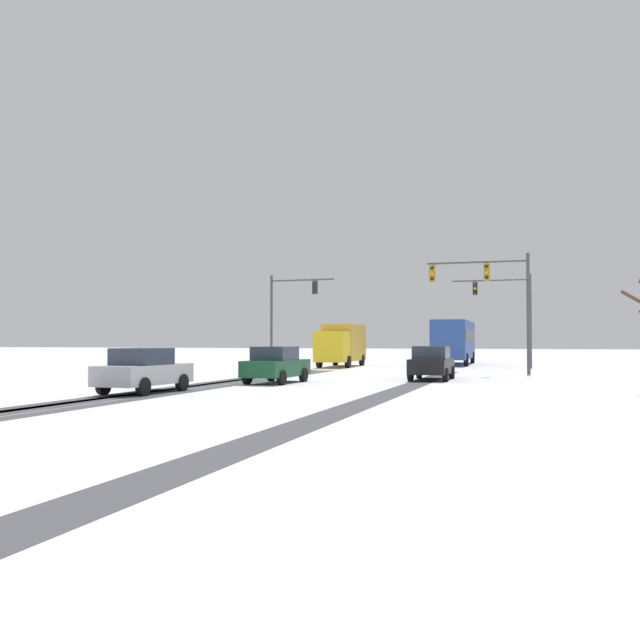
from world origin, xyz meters
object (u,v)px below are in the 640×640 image
(traffic_signal_far_right, at_px, (509,304))
(bus_oncoming, at_px, (454,339))
(traffic_signal_near_right, at_px, (492,289))
(car_dark_green_second, at_px, (276,365))
(car_black_lead, at_px, (432,363))
(box_truck_delivery, at_px, (341,344))
(car_silver_third, at_px, (144,370))
(traffic_signal_far_left, at_px, (288,305))

(traffic_signal_far_right, relative_size, bus_oncoming, 0.59)
(traffic_signal_near_right, relative_size, car_dark_green_second, 1.56)
(traffic_signal_far_right, xyz_separation_m, car_dark_green_second, (-9.21, -21.24, -3.57))
(car_black_lead, xyz_separation_m, box_truck_delivery, (-8.59, 14.88, 0.82))
(traffic_signal_far_right, relative_size, car_silver_third, 1.56)
(traffic_signal_near_right, relative_size, bus_oncoming, 0.59)
(traffic_signal_far_left, distance_m, bus_oncoming, 14.20)
(traffic_signal_near_right, xyz_separation_m, car_dark_green_second, (-8.83, -9.22, -3.80))
(car_silver_third, height_order, box_truck_delivery, box_truck_delivery)
(car_silver_third, bearing_deg, bus_oncoming, 77.53)
(car_black_lead, xyz_separation_m, bus_oncoming, (-1.39, 21.99, 1.18))
(car_black_lead, distance_m, car_dark_green_second, 7.67)
(car_black_lead, distance_m, car_silver_third, 14.28)
(bus_oncoming, bearing_deg, traffic_signal_far_right, -50.09)
(traffic_signal_far_right, xyz_separation_m, bus_oncoming, (-4.34, 5.18, -2.39))
(traffic_signal_far_right, bearing_deg, car_black_lead, -99.95)
(traffic_signal_near_right, height_order, traffic_signal_far_left, same)
(car_black_lead, height_order, bus_oncoming, bus_oncoming)
(traffic_signal_far_left, relative_size, bus_oncoming, 0.59)
(car_dark_green_second, height_order, bus_oncoming, bus_oncoming)
(car_black_lead, bearing_deg, traffic_signal_far_right, 80.05)
(traffic_signal_far_right, distance_m, car_black_lead, 17.43)
(traffic_signal_far_left, height_order, box_truck_delivery, traffic_signal_far_left)
(box_truck_delivery, bearing_deg, car_black_lead, -60.00)
(traffic_signal_near_right, xyz_separation_m, bus_oncoming, (-3.95, 17.20, -2.62))
(traffic_signal_far_left, bearing_deg, car_dark_green_second, -71.79)
(car_dark_green_second, bearing_deg, traffic_signal_near_right, 46.26)
(traffic_signal_far_right, height_order, traffic_signal_near_right, same)
(traffic_signal_far_left, distance_m, box_truck_delivery, 4.79)
(car_black_lead, height_order, car_silver_third, same)
(traffic_signal_far_left, xyz_separation_m, car_silver_third, (3.17, -24.05, -3.53))
(traffic_signal_far_right, distance_m, car_silver_third, 30.64)
(traffic_signal_far_right, relative_size, box_truck_delivery, 0.87)
(car_dark_green_second, bearing_deg, bus_oncoming, 79.55)
(car_dark_green_second, xyz_separation_m, bus_oncoming, (4.87, 26.42, 1.18))
(traffic_signal_far_left, relative_size, car_silver_third, 1.56)
(box_truck_delivery, bearing_deg, traffic_signal_near_right, -42.13)
(traffic_signal_near_right, distance_m, car_black_lead, 6.63)
(car_black_lead, relative_size, car_silver_third, 0.99)
(car_silver_third, bearing_deg, car_black_lead, 52.23)
(traffic_signal_far_left, height_order, bus_oncoming, traffic_signal_far_left)
(bus_oncoming, bearing_deg, car_black_lead, -86.39)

